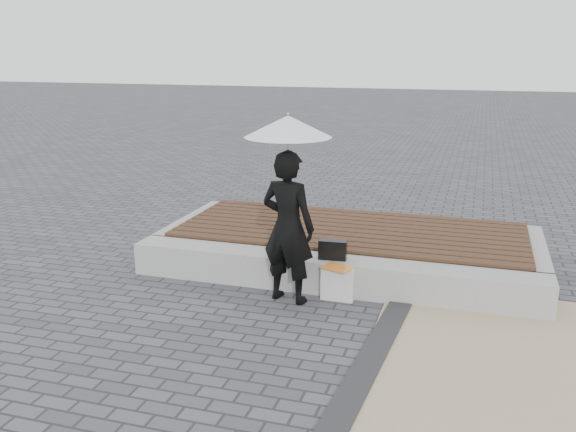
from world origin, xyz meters
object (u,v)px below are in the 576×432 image
object	(u,v)px
handbag	(333,250)
canvas_tote	(338,283)
woman	(288,227)
seating_ledge	(330,274)
parasol	(288,126)

from	to	relation	value
handbag	canvas_tote	xyz separation A→B (m)	(0.12, -0.22, -0.32)
woman	handbag	world-z (taller)	woman
seating_ledge	parasol	size ratio (longest dim) A/B	4.12
parasol	handbag	xyz separation A→B (m)	(0.42, 0.41, -1.48)
handbag	parasol	bearing A→B (deg)	-139.91
woman	parasol	xyz separation A→B (m)	(0.00, 0.00, 1.12)
seating_ledge	handbag	bearing A→B (deg)	-40.97
seating_ledge	woman	xyz separation A→B (m)	(-0.38, -0.44, 0.67)
seating_ledge	parasol	world-z (taller)	parasol
parasol	handbag	bearing A→B (deg)	44.25
seating_ledge	parasol	bearing A→B (deg)	-130.73
seating_ledge	woman	distance (m)	0.89
seating_ledge	parasol	distance (m)	1.89
seating_ledge	handbag	size ratio (longest dim) A/B	15.31
seating_ledge	handbag	distance (m)	0.32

